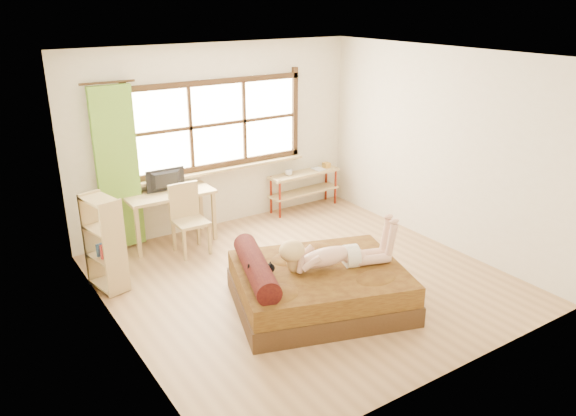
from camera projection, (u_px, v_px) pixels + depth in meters
floor at (304, 280)px, 6.96m from camera, size 4.50×4.50×0.00m
ceiling at (307, 55)px, 6.01m from camera, size 4.50×4.50×0.00m
wall_back at (218, 137)px, 8.24m from camera, size 4.50×0.00×4.50m
wall_front at (459, 242)px, 4.72m from camera, size 4.50×0.00×4.50m
wall_left at (112, 215)px, 5.33m from camera, size 0.00×4.50×4.50m
wall_right at (441, 149)px, 7.64m from camera, size 0.00×4.50×4.50m
window at (218, 127)px, 8.16m from camera, size 2.80×0.16×1.46m
curtain at (118, 169)px, 7.42m from camera, size 0.55×0.10×2.20m
bed at (316, 286)px, 6.29m from camera, size 2.23×1.99×0.71m
woman at (334, 244)px, 6.17m from camera, size 1.35×0.76×0.56m
kitten at (259, 272)px, 5.90m from camera, size 0.30×0.19×0.22m
desk at (170, 199)px, 7.78m from camera, size 1.21×0.56×0.76m
monitor at (167, 181)px, 7.72m from camera, size 0.55×0.08×0.32m
chair at (188, 214)px, 7.59m from camera, size 0.43×0.43×0.95m
pipe_shelf at (305, 182)px, 9.16m from camera, size 1.25×0.36×0.70m
cup at (289, 173)px, 8.92m from camera, size 0.12×0.12×0.09m
book at (314, 170)px, 9.19m from camera, size 0.17×0.22×0.02m
bookshelf at (105, 243)px, 6.56m from camera, size 0.39×0.55×1.15m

